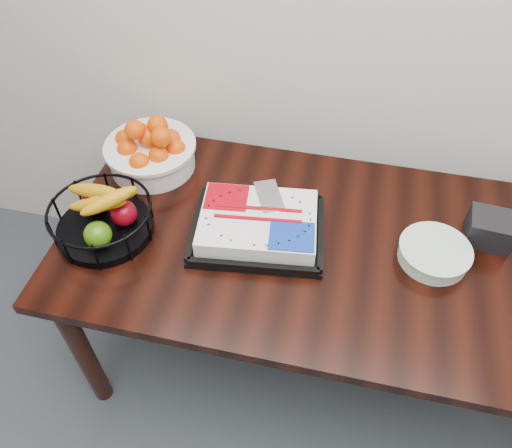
% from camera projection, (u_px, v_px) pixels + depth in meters
% --- Properties ---
extents(table, '(1.80, 0.90, 0.75)m').
position_uv_depth(table, '(328.00, 261.00, 1.71)').
color(table, black).
rests_on(table, ground).
extents(cake_tray, '(0.47, 0.39, 0.09)m').
position_uv_depth(cake_tray, '(258.00, 225.00, 1.65)').
color(cake_tray, black).
rests_on(cake_tray, table).
extents(tangerine_bowl, '(0.34, 0.34, 0.22)m').
position_uv_depth(tangerine_bowl, '(150.00, 147.00, 1.84)').
color(tangerine_bowl, white).
rests_on(tangerine_bowl, table).
extents(fruit_basket, '(0.34, 0.34, 0.18)m').
position_uv_depth(fruit_basket, '(102.00, 217.00, 1.63)').
color(fruit_basket, black).
rests_on(fruit_basket, table).
extents(plate_stack, '(0.23, 0.23, 0.06)m').
position_uv_depth(plate_stack, '(434.00, 253.00, 1.59)').
color(plate_stack, white).
rests_on(plate_stack, table).
extents(napkin_box, '(0.15, 0.13, 0.10)m').
position_uv_depth(napkin_box, '(490.00, 229.00, 1.63)').
color(napkin_box, black).
rests_on(napkin_box, table).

